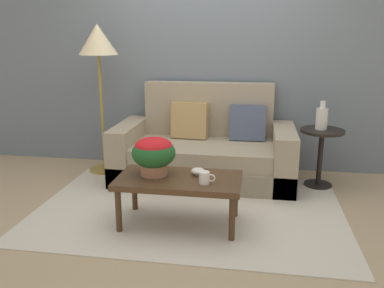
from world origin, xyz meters
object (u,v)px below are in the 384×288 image
(coffee_mug, at_px, (205,178))
(snack_bowl, at_px, (198,171))
(floor_lamp, at_px, (98,49))
(side_table, at_px, (321,147))
(table_vase, at_px, (322,118))
(coffee_table, at_px, (179,183))
(potted_plant, at_px, (154,153))
(couch, at_px, (205,151))

(coffee_mug, distance_m, snack_bowl, 0.20)
(floor_lamp, height_order, coffee_mug, floor_lamp)
(side_table, xyz_separation_m, table_vase, (-0.02, 0.01, 0.31))
(coffee_mug, bearing_deg, snack_bowl, 113.91)
(floor_lamp, bearing_deg, snack_bowl, -41.74)
(coffee_table, distance_m, floor_lamp, 1.96)
(potted_plant, bearing_deg, snack_bowl, 7.86)
(floor_lamp, relative_size, coffee_mug, 12.79)
(couch, bearing_deg, potted_plant, -103.96)
(couch, relative_size, potted_plant, 5.28)
(coffee_table, distance_m, side_table, 1.71)
(couch, distance_m, potted_plant, 1.22)
(potted_plant, xyz_separation_m, snack_bowl, (0.36, 0.05, -0.16))
(coffee_mug, bearing_deg, coffee_table, 155.97)
(coffee_mug, height_order, snack_bowl, coffee_mug)
(coffee_table, relative_size, side_table, 1.66)
(floor_lamp, bearing_deg, potted_plant, -52.51)
(potted_plant, xyz_separation_m, table_vase, (1.49, 1.09, 0.12))
(coffee_mug, bearing_deg, potted_plant, 163.03)
(coffee_table, xyz_separation_m, potted_plant, (-0.22, 0.04, 0.24))
(couch, distance_m, coffee_table, 1.18)
(couch, distance_m, side_table, 1.23)
(potted_plant, height_order, table_vase, table_vase)
(couch, height_order, floor_lamp, floor_lamp)
(couch, relative_size, coffee_table, 1.88)
(table_vase, bearing_deg, floor_lamp, 177.73)
(coffee_mug, relative_size, table_vase, 0.45)
(couch, xyz_separation_m, snack_bowl, (0.08, -1.10, 0.14))
(table_vase, bearing_deg, coffee_mug, -130.32)
(floor_lamp, relative_size, snack_bowl, 14.13)
(side_table, relative_size, table_vase, 2.11)
(coffee_table, xyz_separation_m, side_table, (1.29, 1.12, 0.05))
(couch, distance_m, coffee_mug, 1.30)
(coffee_table, relative_size, floor_lamp, 0.61)
(couch, xyz_separation_m, floor_lamp, (-1.20, 0.04, 1.10))
(couch, xyz_separation_m, potted_plant, (-0.29, -1.15, 0.30))
(coffee_table, xyz_separation_m, floor_lamp, (-1.13, 1.22, 1.04))
(coffee_table, xyz_separation_m, coffee_mug, (0.23, -0.10, 0.10))
(floor_lamp, distance_m, table_vase, 2.50)
(side_table, relative_size, snack_bowl, 5.22)
(coffee_mug, xyz_separation_m, table_vase, (1.04, 1.23, 0.27))
(coffee_mug, bearing_deg, side_table, 49.00)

